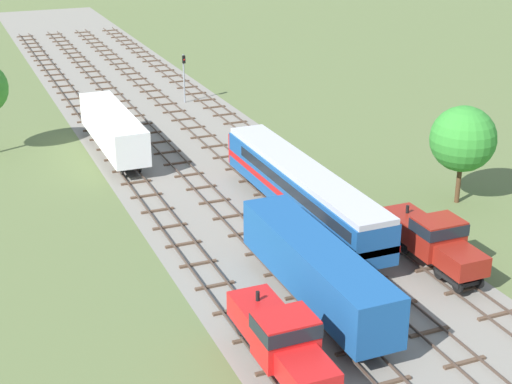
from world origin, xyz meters
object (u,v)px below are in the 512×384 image
Objects in this scene: freight_boxcar_left_near at (316,267)px; diesel_railcar_centre_left_midfar at (302,187)px; shunter_loco_centre_mid at (433,238)px; signal_post_nearest at (184,72)px; shunter_loco_far_left_nearest at (282,338)px; freight_boxcar_far_left_far at (113,128)px.

freight_boxcar_left_near is 11.44m from diesel_railcar_centre_left_midfar.
signal_post_nearest is at bearing 92.94° from shunter_loco_centre_mid.
shunter_loco_far_left_nearest is 14.48m from shunter_loco_centre_mid.
signal_post_nearest reaches higher than shunter_loco_centre_mid.
shunter_loco_far_left_nearest is at bearing -90.01° from freight_boxcar_far_left_far.
shunter_loco_centre_mid is 0.41× the size of diesel_railcar_centre_left_midfar.
freight_boxcar_far_left_far reaches higher than shunter_loco_centre_mid.
shunter_loco_centre_mid is 1.64× the size of signal_post_nearest.
shunter_loco_far_left_nearest is 6.67m from freight_boxcar_left_near.
freight_boxcar_far_left_far is 17.61m from signal_post_nearest.
freight_boxcar_far_left_far is (-12.94, 28.06, 0.44)m from shunter_loco_centre_mid.
shunter_loco_far_left_nearest is 0.41× the size of diesel_railcar_centre_left_midfar.
diesel_railcar_centre_left_midfar is 1.46× the size of freight_boxcar_far_left_far.
freight_boxcar_left_near is (4.32, 5.06, 0.44)m from shunter_loco_far_left_nearest.
freight_boxcar_left_near is 0.68× the size of diesel_railcar_centre_left_midfar.
diesel_railcar_centre_left_midfar is (4.31, 10.59, 0.15)m from freight_boxcar_left_near.
signal_post_nearest is at bearing 77.45° from shunter_loco_far_left_nearest.
signal_post_nearest reaches higher than diesel_railcar_centre_left_midfar.
diesel_railcar_centre_left_midfar reaches higher than freight_boxcar_left_near.
shunter_loco_far_left_nearest is 1.64× the size of signal_post_nearest.
freight_boxcar_left_near and freight_boxcar_far_left_far have the same top height.
diesel_railcar_centre_left_midfar reaches higher than shunter_loco_far_left_nearest.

